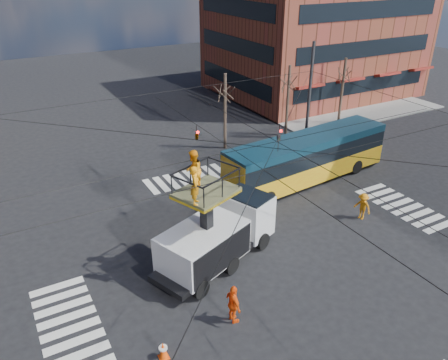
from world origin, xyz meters
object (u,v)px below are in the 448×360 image
at_px(traffic_cone, 163,350).
at_px(worker_ground, 233,304).
at_px(utility_truck, 218,225).
at_px(city_bus, 307,157).
at_px(flagger, 362,206).

height_order(traffic_cone, worker_ground, worker_ground).
height_order(utility_truck, city_bus, utility_truck).
relative_size(worker_ground, flagger, 1.11).
height_order(traffic_cone, flagger, flagger).
distance_m(city_bus, flagger, 5.60).
height_order(utility_truck, flagger, utility_truck).
bearing_deg(utility_truck, worker_ground, -131.07).
relative_size(utility_truck, worker_ground, 4.06).
bearing_deg(worker_ground, utility_truck, -18.39).
relative_size(utility_truck, traffic_cone, 9.61).
xyz_separation_m(utility_truck, city_bus, (9.49, 4.90, -0.31)).
bearing_deg(traffic_cone, utility_truck, 42.94).
bearing_deg(flagger, worker_ground, -83.35).
bearing_deg(flagger, traffic_cone, -86.04).
distance_m(worker_ground, flagger, 11.18).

